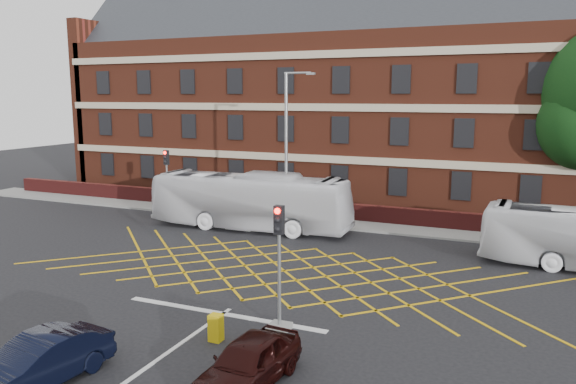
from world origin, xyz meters
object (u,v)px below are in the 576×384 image
at_px(car_navy, 38,362).
at_px(direction_signs, 164,189).
at_px(traffic_light_far, 167,188).
at_px(car_maroon, 248,363).
at_px(utility_cabinet, 216,328).
at_px(bus_left, 250,201).
at_px(traffic_light_near, 279,280).
at_px(street_lamp, 287,176).

xyz_separation_m(car_navy, direction_signs, (-11.41, 21.65, 0.69)).
xyz_separation_m(traffic_light_far, direction_signs, (-1.49, 1.69, -0.39)).
distance_m(car_maroon, utility_cabinet, 3.11).
height_order(car_navy, utility_cabinet, car_navy).
xyz_separation_m(bus_left, traffic_light_far, (-6.83, 1.39, 0.09)).
distance_m(car_navy, traffic_light_near, 7.53).
height_order(street_lamp, utility_cabinet, street_lamp).
bearing_deg(direction_signs, bus_left, -20.33).
distance_m(traffic_light_far, utility_cabinet, 20.24).
bearing_deg(car_maroon, utility_cabinet, 141.51).
bearing_deg(utility_cabinet, street_lamp, 104.95).
bearing_deg(direction_signs, traffic_light_near, -44.65).
height_order(car_navy, street_lamp, street_lamp).
bearing_deg(traffic_light_near, street_lamp, 112.40).
bearing_deg(traffic_light_far, traffic_light_near, -44.22).
relative_size(bus_left, utility_cabinet, 13.54).
bearing_deg(traffic_light_near, traffic_light_far, 135.78).
bearing_deg(street_lamp, utility_cabinet, -75.05).
bearing_deg(bus_left, car_maroon, -155.17).
xyz_separation_m(traffic_light_far, street_lamp, (8.86, -0.58, 1.38)).
distance_m(bus_left, direction_signs, 8.87).
xyz_separation_m(traffic_light_near, utility_cabinet, (-1.53, -1.58, -1.32)).
xyz_separation_m(bus_left, street_lamp, (2.03, 0.81, 1.47)).
distance_m(car_navy, traffic_light_far, 22.32).
bearing_deg(car_maroon, traffic_light_near, 105.94).
relative_size(bus_left, street_lamp, 1.32).
bearing_deg(car_navy, street_lamp, 99.94).
xyz_separation_m(car_maroon, direction_signs, (-16.61, 19.38, 0.70)).
distance_m(bus_left, traffic_light_far, 6.97).
height_order(bus_left, car_navy, bus_left).
relative_size(bus_left, direction_signs, 5.45).
bearing_deg(direction_signs, car_navy, -62.21).
distance_m(traffic_light_far, street_lamp, 8.98).
xyz_separation_m(car_maroon, street_lamp, (-6.27, 17.12, 2.47)).
xyz_separation_m(traffic_light_near, traffic_light_far, (-14.39, 14.00, 0.00)).
xyz_separation_m(bus_left, car_maroon, (8.30, -16.30, -0.99)).
bearing_deg(street_lamp, traffic_light_near, -67.60).
relative_size(traffic_light_far, direction_signs, 1.94).
height_order(bus_left, car_maroon, bus_left).
bearing_deg(car_navy, traffic_light_near, 60.00).
xyz_separation_m(street_lamp, direction_signs, (-10.34, 2.27, -1.76)).
distance_m(car_navy, car_maroon, 5.67).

